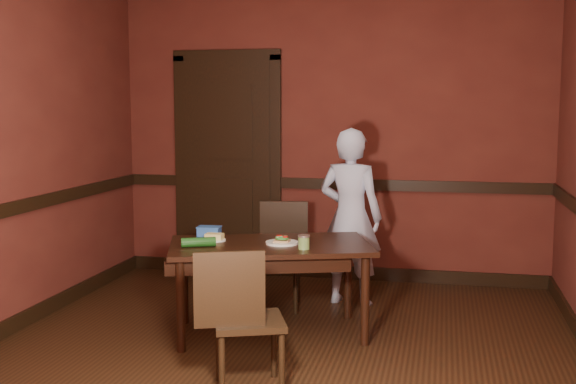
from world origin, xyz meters
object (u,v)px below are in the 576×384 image
at_px(chair_far, 276,256).
at_px(person, 350,217).
at_px(sauce_jar, 304,242).
at_px(food_tub, 209,231).
at_px(sandwich_plate, 282,242).
at_px(dining_table, 270,289).
at_px(chair_near, 249,319).
at_px(cheese_saucer, 214,238).

height_order(chair_far, person, person).
height_order(sauce_jar, food_tub, sauce_jar).
relative_size(person, sandwich_plate, 6.28).
bearing_deg(person, chair_far, 36.34).
bearing_deg(dining_table, sandwich_plate, -15.52).
bearing_deg(chair_near, sandwich_plate, -108.99).
height_order(sauce_jar, cheese_saucer, sauce_jar).
height_order(chair_near, cheese_saucer, chair_near).
height_order(dining_table, chair_far, chair_far).
xyz_separation_m(person, sauce_jar, (-0.18, -1.06, -0.02)).
bearing_deg(food_tub, dining_table, -22.81).
relative_size(person, food_tub, 8.16).
distance_m(dining_table, chair_near, 1.03).
distance_m(dining_table, food_tub, 0.66).
bearing_deg(food_tub, sauce_jar, -25.77).
distance_m(sauce_jar, food_tub, 0.85).
xyz_separation_m(person, food_tub, (-0.97, -0.73, -0.03)).
relative_size(dining_table, chair_far, 1.66).
bearing_deg(sauce_jar, chair_near, -99.77).
relative_size(sandwich_plate, sauce_jar, 2.39).
relative_size(chair_far, food_tub, 4.76).
bearing_deg(sauce_jar, dining_table, 152.01).
height_order(chair_near, sauce_jar, chair_near).
bearing_deg(person, chair_near, 92.88).
height_order(dining_table, person, person).
bearing_deg(cheese_saucer, person, 45.61).
height_order(chair_far, sandwich_plate, chair_far).
distance_m(dining_table, sandwich_plate, 0.36).
relative_size(person, sauce_jar, 15.00).
height_order(person, cheese_saucer, person).
bearing_deg(dining_table, food_tub, 141.90).
xyz_separation_m(chair_far, food_tub, (-0.40, -0.48, 0.27)).
bearing_deg(sandwich_plate, person, 67.77).
height_order(sandwich_plate, sauce_jar, sauce_jar).
bearing_deg(dining_table, sauce_jar, -46.33).
distance_m(chair_near, sandwich_plate, 1.06).
bearing_deg(food_tub, chair_far, 46.79).
relative_size(dining_table, person, 0.97).
distance_m(chair_near, food_tub, 1.39).
relative_size(chair_far, person, 0.58).
bearing_deg(person, food_tub, 49.47).
bearing_deg(food_tub, chair_near, -65.20).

